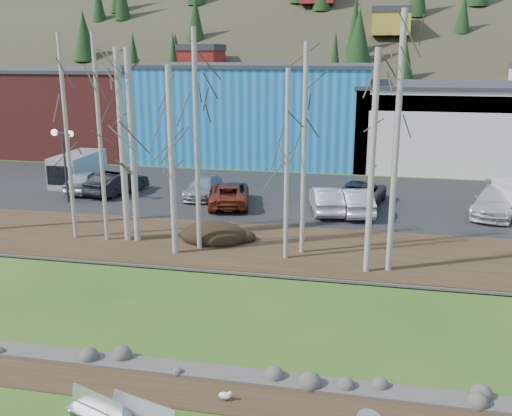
% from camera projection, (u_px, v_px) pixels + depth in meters
% --- Properties ---
extents(dirt_strip, '(80.00, 1.80, 0.03)m').
position_uv_depth(dirt_strip, '(203.00, 392.00, 16.17)').
color(dirt_strip, '#382616').
rests_on(dirt_strip, ground).
extents(near_bank_rocks, '(80.00, 0.80, 0.50)m').
position_uv_depth(near_bank_rocks, '(213.00, 374.00, 17.12)').
color(near_bank_rocks, '#47423D').
rests_on(near_bank_rocks, ground).
extents(river, '(80.00, 8.00, 0.90)m').
position_uv_depth(river, '(243.00, 314.00, 20.99)').
color(river, black).
rests_on(river, ground).
extents(far_bank_rocks, '(80.00, 0.80, 0.46)m').
position_uv_depth(far_bank_rocks, '(264.00, 273.00, 24.86)').
color(far_bank_rocks, '#47423D').
rests_on(far_bank_rocks, ground).
extents(far_bank, '(80.00, 7.00, 0.15)m').
position_uv_depth(far_bank, '(276.00, 248.00, 27.87)').
color(far_bank, '#382616').
rests_on(far_bank, ground).
extents(parking_lot, '(80.00, 14.00, 0.14)m').
position_uv_depth(parking_lot, '(302.00, 196.00, 37.78)').
color(parking_lot, black).
rests_on(parking_lot, ground).
extents(building_brick, '(16.32, 12.24, 7.80)m').
position_uv_depth(building_brick, '(72.00, 110.00, 54.63)').
color(building_brick, maroon).
rests_on(building_brick, ground).
extents(building_blue, '(20.40, 12.24, 8.30)m').
position_uv_depth(building_blue, '(256.00, 111.00, 51.08)').
color(building_blue, '#1766AB').
rests_on(building_blue, ground).
extents(building_white, '(18.36, 12.24, 6.80)m').
position_uv_depth(building_white, '(466.00, 125.00, 47.78)').
color(building_white, silver).
rests_on(building_white, ground).
extents(bench_intact, '(1.89, 1.14, 0.91)m').
position_uv_depth(bench_intact, '(97.00, 413.00, 14.52)').
color(bench_intact, '#BCBEC1').
rests_on(bench_intact, ground).
extents(seagull, '(0.43, 0.20, 0.31)m').
position_uv_depth(seagull, '(225.00, 395.00, 15.75)').
color(seagull, gold).
rests_on(seagull, ground).
extents(dirt_mound, '(3.46, 2.44, 0.68)m').
position_uv_depth(dirt_mound, '(214.00, 234.00, 28.69)').
color(dirt_mound, black).
rests_on(dirt_mound, far_bank).
extents(birch_1, '(0.20, 0.20, 10.08)m').
position_uv_depth(birch_1, '(100.00, 140.00, 27.56)').
color(birch_1, beige).
rests_on(birch_1, far_bank).
extents(birch_2, '(0.32, 0.32, 9.41)m').
position_uv_depth(birch_2, '(133.00, 148.00, 27.54)').
color(birch_2, beige).
rests_on(birch_2, far_bank).
extents(birch_3, '(0.22, 0.22, 10.26)m').
position_uv_depth(birch_3, '(197.00, 143.00, 26.26)').
color(birch_3, beige).
rests_on(birch_3, far_bank).
extents(birch_4, '(0.28, 0.28, 8.65)m').
position_uv_depth(birch_4, '(172.00, 163.00, 25.87)').
color(birch_4, beige).
rests_on(birch_4, far_bank).
extents(birch_5, '(0.23, 0.23, 9.64)m').
position_uv_depth(birch_5, '(304.00, 152.00, 25.81)').
color(birch_5, beige).
rests_on(birch_5, far_bank).
extents(birch_6, '(0.22, 0.22, 8.53)m').
position_uv_depth(birch_6, '(287.00, 167.00, 25.21)').
color(birch_6, beige).
rests_on(birch_6, far_bank).
extents(birch_7, '(0.26, 0.26, 10.83)m').
position_uv_depth(birch_7, '(396.00, 147.00, 23.43)').
color(birch_7, beige).
rests_on(birch_7, far_bank).
extents(birch_8, '(0.26, 0.26, 9.37)m').
position_uv_depth(birch_8, '(372.00, 165.00, 23.49)').
color(birch_8, beige).
rests_on(birch_8, far_bank).
extents(birch_10, '(0.20, 0.20, 10.08)m').
position_uv_depth(birch_10, '(67.00, 139.00, 27.90)').
color(birch_10, beige).
rests_on(birch_10, far_bank).
extents(birch_11, '(0.32, 0.32, 9.41)m').
position_uv_depth(birch_11, '(122.00, 147.00, 27.64)').
color(birch_11, beige).
rests_on(birch_11, far_bank).
extents(street_lamp, '(1.69, 0.80, 4.58)m').
position_uv_depth(street_lamp, '(63.00, 146.00, 35.06)').
color(street_lamp, '#262628').
rests_on(street_lamp, parking_lot).
extents(car_0, '(2.38, 4.57, 1.49)m').
position_uv_depth(car_0, '(85.00, 181.00, 38.59)').
color(car_0, silver).
rests_on(car_0, parking_lot).
extents(car_1, '(2.79, 4.79, 1.49)m').
position_uv_depth(car_1, '(115.00, 183.00, 38.05)').
color(car_1, black).
rests_on(car_1, parking_lot).
extents(car_2, '(3.37, 5.50, 1.42)m').
position_uv_depth(car_2, '(229.00, 194.00, 35.16)').
color(car_2, maroon).
rests_on(car_2, parking_lot).
extents(car_3, '(1.85, 4.46, 1.29)m').
position_uv_depth(car_3, '(204.00, 187.00, 37.18)').
color(car_3, '#999CA1').
rests_on(car_3, parking_lot).
extents(car_4, '(1.59, 3.82, 1.29)m').
position_uv_depth(car_4, '(232.00, 194.00, 35.50)').
color(car_4, '#0F1A47').
rests_on(car_4, parking_lot).
extents(car_5, '(2.54, 4.87, 1.53)m').
position_uv_depth(car_5, '(355.00, 201.00, 33.33)').
color(car_5, silver).
rests_on(car_5, parking_lot).
extents(car_6, '(3.46, 5.95, 1.56)m').
position_uv_depth(car_6, '(361.00, 193.00, 35.12)').
color(car_6, '#2A2A2D').
rests_on(car_6, parking_lot).
extents(car_7, '(3.77, 5.88, 1.59)m').
position_uv_depth(car_7, '(495.00, 202.00, 33.08)').
color(car_7, silver).
rests_on(car_7, parking_lot).
extents(car_8, '(2.79, 4.79, 1.49)m').
position_uv_depth(car_8, '(119.00, 183.00, 38.00)').
color(car_8, black).
rests_on(car_8, parking_lot).
extents(car_9, '(2.54, 4.87, 1.53)m').
position_uv_depth(car_9, '(326.00, 199.00, 33.66)').
color(car_9, silver).
rests_on(car_9, parking_lot).
extents(van_grey, '(2.08, 4.96, 2.17)m').
position_uv_depth(van_grey, '(77.00, 169.00, 40.66)').
color(van_grey, '#AFB0B3').
rests_on(van_grey, parking_lot).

